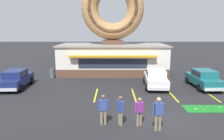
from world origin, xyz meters
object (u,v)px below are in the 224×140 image
pedestrian_blue_sweater_man (139,110)px  pedestrian_clipboard_woman (120,109)px  trash_bin (52,73)px  golf_ball (204,110)px  pedestrian_leather_jacket_man (158,112)px  car_navy (15,78)px  car_teal (203,78)px  pedestrian_hooded_kid (103,108)px  car_white (155,77)px

pedestrian_blue_sweater_man → pedestrian_clipboard_woman: 1.01m
pedestrian_clipboard_woman → trash_bin: pedestrian_clipboard_woman is taller
pedestrian_blue_sweater_man → pedestrian_clipboard_woman: bearing=177.0°
golf_ball → pedestrian_leather_jacket_man: pedestrian_leather_jacket_man is taller
pedestrian_leather_jacket_man → pedestrian_clipboard_woman: size_ratio=1.08×
car_navy → pedestrian_blue_sweater_man: (9.88, -7.69, -0.02)m
pedestrian_blue_sweater_man → pedestrian_leather_jacket_man: bearing=-34.0°
car_teal → pedestrian_blue_sweater_man: size_ratio=2.95×
pedestrian_hooded_kid → pedestrian_leather_jacket_man: pedestrian_leather_jacket_man is taller
car_white → car_teal: bearing=-2.0°
car_navy → pedestrian_blue_sweater_man: bearing=-37.9°
pedestrian_hooded_kid → pedestrian_leather_jacket_man: size_ratio=0.96×
pedestrian_leather_jacket_man → pedestrian_clipboard_woman: (-1.89, 0.64, -0.08)m
car_white → pedestrian_clipboard_woman: bearing=-113.5°
trash_bin → car_white: bearing=-20.6°
golf_ball → car_navy: bearing=159.0°
golf_ball → pedestrian_hooded_kid: 6.75m
pedestrian_clipboard_woman → pedestrian_leather_jacket_man: bearing=-18.9°
golf_ball → trash_bin: bearing=142.0°
car_navy → trash_bin: car_navy is taller
pedestrian_hooded_kid → pedestrian_leather_jacket_man: (2.80, -0.70, 0.05)m
golf_ball → pedestrian_blue_sweater_man: bearing=-153.5°
car_navy → pedestrian_hooded_kid: bearing=-43.6°
car_teal → pedestrian_leather_jacket_man: 10.18m
car_teal → pedestrian_leather_jacket_man: pedestrian_leather_jacket_man is taller
pedestrian_blue_sweater_man → pedestrian_leather_jacket_man: 1.07m
pedestrian_hooded_kid → pedestrian_leather_jacket_man: bearing=-14.1°
car_teal → pedestrian_clipboard_woman: pedestrian_clipboard_woman is taller
golf_ball → car_navy: car_navy is taller
pedestrian_leather_jacket_man → pedestrian_clipboard_woman: pedestrian_leather_jacket_man is taller
car_navy → pedestrian_clipboard_woman: pedestrian_clipboard_woman is taller
golf_ball → car_teal: car_teal is taller
car_teal → pedestrian_leather_jacket_man: size_ratio=2.60×
golf_ball → pedestrian_clipboard_woman: size_ratio=0.03×
pedestrian_leather_jacket_man → trash_bin: (-8.71, 12.40, -0.49)m
pedestrian_blue_sweater_man → pedestrian_hooded_kid: (-1.92, 0.11, 0.08)m
car_navy → pedestrian_hooded_kid: pedestrian_hooded_kid is taller
pedestrian_leather_jacket_man → golf_ball: bearing=38.2°
car_teal → pedestrian_clipboard_woman: 10.88m
pedestrian_clipboard_woman → trash_bin: 13.60m
car_white → car_navy: size_ratio=1.01×
car_white → golf_ball: bearing=-70.7°
pedestrian_leather_jacket_man → pedestrian_blue_sweater_man: bearing=146.0°
car_navy → pedestrian_leather_jacket_man: bearing=-37.6°
golf_ball → pedestrian_leather_jacket_man: 4.63m
car_teal → pedestrian_blue_sweater_man: bearing=-130.4°
car_white → pedestrian_hooded_kid: bearing=-119.0°
pedestrian_blue_sweater_man → pedestrian_hooded_kid: size_ratio=0.92×
car_teal → car_navy: size_ratio=0.99×
golf_ball → pedestrian_leather_jacket_man: (-3.56, -2.80, 0.94)m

